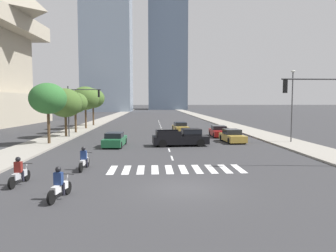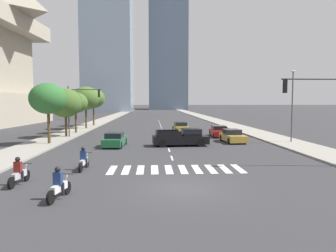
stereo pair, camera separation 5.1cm
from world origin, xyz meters
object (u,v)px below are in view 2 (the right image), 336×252
(sedan_green_3, at_px, (115,140))
(traffic_signal_near, at_px, (327,102))
(street_tree_second, at_px, (65,103))
(sedan_gold_2, at_px, (181,127))
(motorcycle_trailing, at_px, (84,161))
(street_tree_third, at_px, (75,103))
(street_lamp_east, at_px, (292,101))
(motorcycle_lead, at_px, (59,186))
(sedan_red_1, at_px, (219,132))
(street_tree_fifth, at_px, (93,98))
(motorcycle_third, at_px, (19,174))
(traffic_signal_far, at_px, (80,102))
(street_tree_fourth, at_px, (86,98))
(sedan_gold_0, at_px, (232,136))
(street_tree_nearest, at_px, (48,99))
(pickup_truck, at_px, (183,138))

(sedan_green_3, height_order, traffic_signal_near, traffic_signal_near)
(street_tree_second, bearing_deg, sedan_gold_2, 27.88)
(motorcycle_trailing, distance_m, street_tree_third, 24.15)
(sedan_green_3, height_order, street_tree_second, street_tree_second)
(sedan_green_3, distance_m, street_lamp_east, 18.50)
(sedan_gold_2, bearing_deg, motorcycle_lead, -18.99)
(sedan_red_1, height_order, street_tree_fifth, street_tree_fifth)
(motorcycle_third, xyz_separation_m, traffic_signal_far, (-1.63, 21.57, 3.64))
(motorcycle_trailing, bearing_deg, traffic_signal_near, -86.36)
(sedan_green_3, bearing_deg, motorcycle_trailing, 179.46)
(street_tree_fourth, bearing_deg, motorcycle_third, -84.10)
(sedan_gold_0, relative_size, street_tree_second, 0.76)
(motorcycle_third, xyz_separation_m, street_tree_fifth, (-3.43, 39.59, 4.30))
(sedan_gold_2, height_order, street_tree_fifth, street_tree_fifth)
(sedan_green_3, relative_size, traffic_signal_far, 0.75)
(motorcycle_third, distance_m, sedan_green_3, 14.32)
(sedan_green_3, bearing_deg, sedan_red_1, -52.45)
(motorcycle_third, xyz_separation_m, street_tree_fourth, (-3.43, 33.21, 4.26))
(street_tree_second, bearing_deg, traffic_signal_near, -39.82)
(street_tree_third, bearing_deg, street_tree_second, -90.00)
(street_tree_nearest, relative_size, street_tree_second, 1.05)
(sedan_gold_2, bearing_deg, street_tree_second, -66.60)
(sedan_gold_0, bearing_deg, sedan_gold_2, -164.93)
(traffic_signal_far, bearing_deg, sedan_green_3, -57.18)
(sedan_red_1, xyz_separation_m, traffic_signal_far, (-16.80, -0.41, 3.61))
(sedan_gold_2, xyz_separation_m, street_tree_nearest, (-14.50, -13.95, 4.02))
(pickup_truck, xyz_separation_m, sedan_gold_2, (1.15, 15.42, -0.22))
(street_lamp_east, relative_size, street_tree_nearest, 1.22)
(traffic_signal_near, bearing_deg, motorcycle_lead, 21.68)
(sedan_gold_0, xyz_separation_m, sedan_red_1, (-0.28, 5.46, -0.01))
(traffic_signal_near, bearing_deg, motorcycle_third, 11.18)
(sedan_gold_0, bearing_deg, pickup_truck, -69.25)
(motorcycle_lead, height_order, street_lamp_east, street_lamp_east)
(motorcycle_third, height_order, street_tree_second, street_tree_second)
(pickup_truck, bearing_deg, sedan_gold_2, 81.56)
(sedan_gold_2, height_order, street_tree_nearest, street_tree_nearest)
(street_tree_second, bearing_deg, motorcycle_lead, -75.66)
(street_lamp_east, bearing_deg, sedan_gold_0, 169.23)
(motorcycle_trailing, distance_m, traffic_signal_near, 16.19)
(street_lamp_east, bearing_deg, traffic_signal_near, -104.39)
(motorcycle_lead, distance_m, sedan_gold_2, 33.03)
(sedan_gold_0, distance_m, sedan_green_3, 12.42)
(sedan_gold_0, bearing_deg, street_lamp_east, 75.55)
(sedan_gold_2, distance_m, street_tree_second, 16.78)
(sedan_gold_2, distance_m, traffic_signal_far, 15.37)
(street_tree_third, bearing_deg, street_tree_nearest, -90.00)
(sedan_gold_2, xyz_separation_m, street_tree_third, (-14.50, -2.79, 3.56))
(sedan_green_3, relative_size, street_tree_second, 0.78)
(motorcycle_trailing, relative_size, street_lamp_east, 0.29)
(sedan_red_1, bearing_deg, street_tree_nearest, -68.72)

